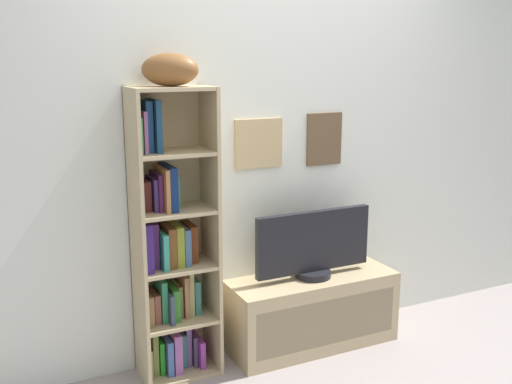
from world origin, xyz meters
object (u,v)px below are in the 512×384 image
object	(u,v)px
bookshelf	(169,249)
tv_stand	(312,311)
television	(314,245)
football	(170,70)

from	to	relation	value
bookshelf	tv_stand	size ratio (longest dim) A/B	1.53
bookshelf	television	world-z (taller)	bookshelf
bookshelf	football	xyz separation A→B (m)	(0.03, -0.03, 0.97)
tv_stand	television	world-z (taller)	television
football	tv_stand	world-z (taller)	football
bookshelf	football	bearing A→B (deg)	-47.58
football	television	bearing A→B (deg)	-3.00
tv_stand	television	distance (m)	0.43
football	television	world-z (taller)	football
bookshelf	football	distance (m)	0.97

